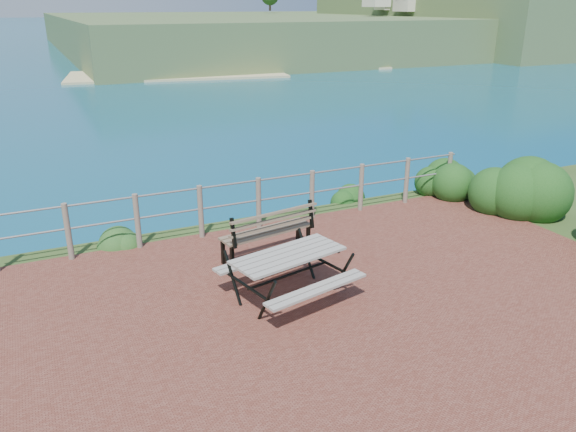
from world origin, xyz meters
The scene contains 10 objects.
ground centered at (0.00, 0.00, 0.00)m, with size 10.00×7.00×0.12m, color brown.
ocean centered at (0.00, 200.00, 0.00)m, with size 1200.00×1200.00×0.00m, color #136C76.
safety_railing centered at (0.00, 3.35, 0.57)m, with size 9.40×0.10×1.00m.
distant_bay centered at (173.07, 202.61, -1.52)m, with size 290.00×232.36×24.00m.
picnic_table centered at (-0.66, 0.58, 0.45)m, with size 1.77×1.42×0.70m.
park_bench centered at (-0.38, 2.05, 0.62)m, with size 1.70×0.69×0.93m.
shrub_right_front centered at (5.08, 1.87, 0.00)m, with size 1.45×1.45×2.05m, color #184615.
shrub_right_edge centered at (4.57, 3.41, 0.00)m, with size 0.99×0.99×1.42m, color #184615.
shrub_lip_west centered at (-2.63, 3.75, 0.00)m, with size 0.83×0.83×0.60m, color #225821.
shrub_lip_east centered at (2.53, 4.18, 0.00)m, with size 0.75×0.75×0.49m, color #184615.
Camera 1 is at (-3.76, -6.09, 4.10)m, focal length 35.00 mm.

